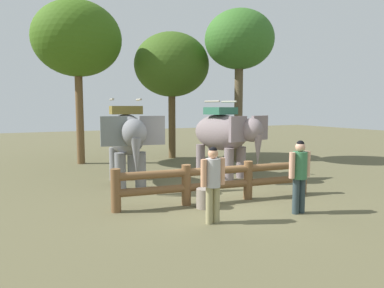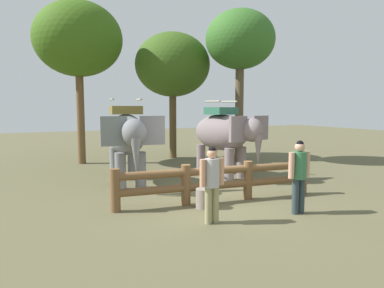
{
  "view_description": "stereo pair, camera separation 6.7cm",
  "coord_description": "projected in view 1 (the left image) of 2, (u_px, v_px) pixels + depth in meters",
  "views": [
    {
      "loc": [
        -4.67,
        -8.22,
        2.53
      ],
      "look_at": [
        0.0,
        1.46,
        1.4
      ],
      "focal_mm": 33.44,
      "sensor_mm": 36.0,
      "label": 1
    },
    {
      "loc": [
        -4.61,
        -8.25,
        2.53
      ],
      "look_at": [
        0.0,
        1.46,
        1.4
      ],
      "focal_mm": 33.44,
      "sensor_mm": 36.0,
      "label": 2
    }
  ],
  "objects": [
    {
      "name": "elephant_near_left",
      "position": [
        127.0,
        137.0,
        11.41
      ],
      "size": [
        1.85,
        3.29,
        2.79
      ],
      "color": "slate",
      "rests_on": "ground"
    },
    {
      "name": "ground_plane",
      "position": [
        215.0,
        201.0,
        9.65
      ],
      "size": [
        60.0,
        60.0,
        0.0
      ],
      "primitive_type": "plane",
      "color": "brown"
    },
    {
      "name": "tree_far_left",
      "position": [
        172.0,
        65.0,
        17.24
      ],
      "size": [
        3.61,
        3.61,
        6.07
      ],
      "color": "brown",
      "rests_on": "ground"
    },
    {
      "name": "feed_bucket",
      "position": [
        204.0,
        198.0,
        8.92
      ],
      "size": [
        0.41,
        0.41,
        0.49
      ],
      "color": "gray",
      "rests_on": "ground"
    },
    {
      "name": "log_fence",
      "position": [
        218.0,
        180.0,
        9.46
      ],
      "size": [
        5.58,
        0.79,
        1.05
      ],
      "color": "brown",
      "rests_on": "ground"
    },
    {
      "name": "elephant_center",
      "position": [
        224.0,
        134.0,
        12.81
      ],
      "size": [
        2.05,
        3.27,
        2.74
      ],
      "color": "gray",
      "rests_on": "ground"
    },
    {
      "name": "tree_back_center",
      "position": [
        77.0,
        40.0,
        15.33
      ],
      "size": [
        3.77,
        3.77,
        7.03
      ],
      "color": "brown",
      "rests_on": "ground"
    },
    {
      "name": "tourist_man_in_blue",
      "position": [
        213.0,
        179.0,
        7.7
      ],
      "size": [
        0.59,
        0.34,
        1.68
      ],
      "color": "#989062",
      "rests_on": "ground"
    },
    {
      "name": "tree_far_right",
      "position": [
        239.0,
        41.0,
        15.98
      ],
      "size": [
        3.1,
        3.1,
        6.83
      ],
      "color": "brown",
      "rests_on": "ground"
    },
    {
      "name": "tourist_woman_in_black",
      "position": [
        300.0,
        171.0,
        8.41
      ],
      "size": [
        0.62,
        0.35,
        1.74
      ],
      "color": "#2B3A3E",
      "rests_on": "ground"
    }
  ]
}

